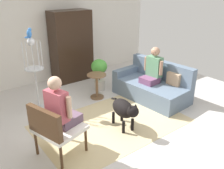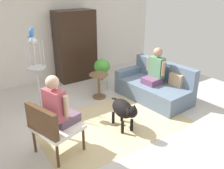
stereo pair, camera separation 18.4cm
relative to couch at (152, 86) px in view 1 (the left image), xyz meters
name	(u,v)px [view 1 (the left image)]	position (x,y,z in m)	size (l,w,h in m)	color
ground_plane	(121,123)	(-1.33, -0.47, -0.29)	(7.24, 7.24, 0.00)	beige
back_wall	(48,27)	(-1.33, 2.61, 1.15)	(6.53, 0.12, 2.88)	silver
area_rug	(112,123)	(-1.49, -0.37, -0.28)	(2.79, 1.83, 0.01)	#C6B284
couch	(152,86)	(0.00, 0.00, 0.00)	(1.03, 1.78, 0.84)	slate
armchair	(54,127)	(-2.77, -0.62, 0.25)	(0.79, 0.82, 0.89)	#4C331E
person_on_couch	(153,68)	(-0.04, -0.02, 0.45)	(0.44, 0.51, 0.82)	#704265
person_on_armchair	(60,107)	(-2.62, -0.58, 0.52)	(0.54, 0.51, 0.84)	#614A5D
round_end_table	(97,84)	(-1.06, 0.76, 0.06)	(0.44, 0.44, 0.59)	brown
dog	(124,109)	(-1.40, -0.64, 0.11)	(0.40, 0.88, 0.62)	black
bird_cage_stand	(35,76)	(-2.39, 1.02, 0.48)	(0.38, 0.38, 1.55)	silver
parrot	(29,33)	(-2.40, 1.02, 1.36)	(0.17, 0.10, 0.20)	blue
potted_plant	(99,71)	(-0.73, 1.13, 0.20)	(0.40, 0.40, 0.80)	beige
armoire_cabinet	(71,46)	(-0.90, 2.20, 0.65)	(1.06, 0.56, 1.89)	black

